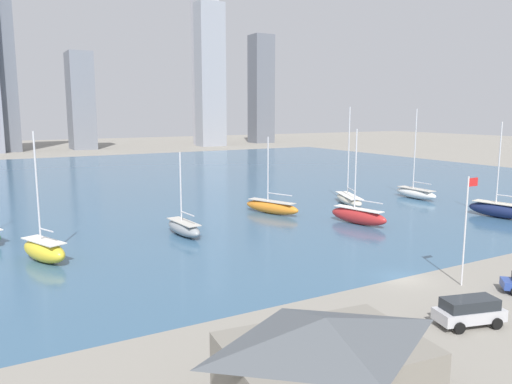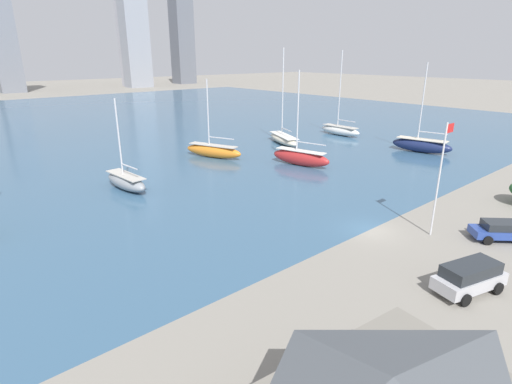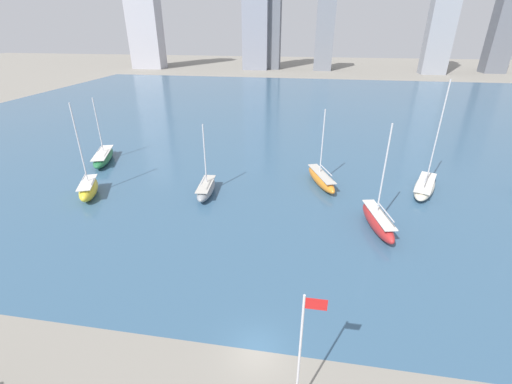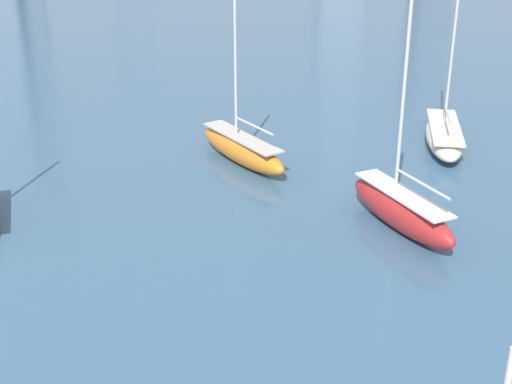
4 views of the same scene
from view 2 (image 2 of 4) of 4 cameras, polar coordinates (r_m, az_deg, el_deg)
The scene contains 11 objects.
ground_plane at distance 35.25m, azimuth 15.91°, elevation -5.24°, with size 500.00×500.00×0.00m, color gray.
harbor_water at distance 92.40m, azimuth -23.28°, elevation 8.67°, with size 180.00×140.00×0.00m.
flag_pole at distance 34.46m, azimuth 24.78°, elevation 2.18°, with size 1.24×0.14×9.24m.
sailboat_cream at distance 67.52m, azimuth 3.95°, elevation 7.62°, with size 5.99×10.09×15.21m.
sailboat_orange at distance 58.25m, azimuth -6.12°, elevation 5.92°, with size 5.00×9.24×10.98m.
sailboat_red at distance 53.89m, azimuth 6.38°, elevation 4.98°, with size 3.59×8.70×12.29m.
sailboat_white at distance 76.41m, azimuth 11.92°, elevation 8.68°, with size 2.32×8.67×14.94m.
sailboat_gray at distance 46.08m, azimuth -18.07°, elevation 1.49°, with size 2.60×7.43×9.81m.
sailboat_navy at distance 66.15m, azimuth 22.56°, elevation 6.22°, with size 3.90×9.14×13.12m.
parked_suv_silver at distance 28.38m, azimuth 28.21°, elevation -10.61°, with size 5.00×3.10×1.94m.
parked_wagon_blue at distance 37.29m, azimuth 31.66°, elevation -4.65°, with size 4.38×4.32×1.59m.
Camera 2 is at (-27.47, -17.11, 13.96)m, focal length 28.00 mm.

